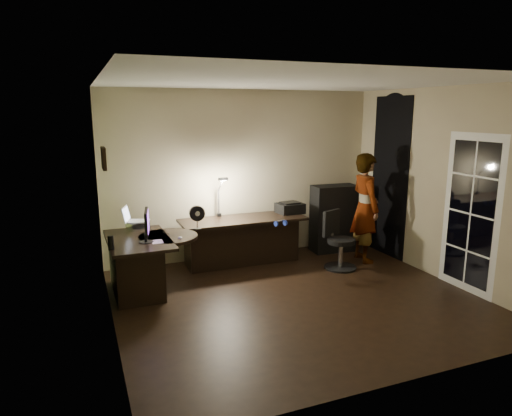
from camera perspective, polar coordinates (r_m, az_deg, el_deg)
name	(u,v)px	position (r m, az deg, el deg)	size (l,w,h in m)	color
floor	(297,299)	(6.01, 5.12, -11.29)	(4.50, 4.00, 0.01)	black
ceiling	(301,81)	(5.53, 5.67, 15.48)	(4.50, 4.00, 0.01)	silver
wall_back	(243,175)	(7.43, -1.64, 4.17)	(4.50, 0.01, 2.70)	tan
wall_front	(409,237)	(3.97, 18.58, -3.47)	(4.50, 0.01, 2.70)	tan
wall_left	(106,210)	(5.02, -18.22, -0.28)	(0.01, 4.00, 2.70)	tan
wall_right	(443,185)	(6.92, 22.30, 2.68)	(0.01, 4.00, 2.70)	tan
green_wall_overlay	(108,210)	(5.02, -18.05, -0.26)	(0.00, 4.00, 2.70)	#50622E
arched_doorway	(390,178)	(7.78, 16.36, 3.67)	(0.01, 0.90, 2.60)	black
french_door	(471,214)	(6.58, 25.26, -0.68)	(0.02, 0.92, 2.10)	white
framed_picture	(104,158)	(5.39, -18.51, 5.90)	(0.04, 0.30, 0.25)	black
desk_left	(140,265)	(6.27, -14.33, -6.96)	(0.78, 1.27, 0.74)	black
desk_right	(243,241)	(7.17, -1.60, -4.16)	(1.96, 0.68, 0.73)	black
cabinet	(334,218)	(7.91, 9.72, -1.28)	(0.76, 0.38, 1.14)	black
laptop_stand	(138,226)	(6.63, -14.54, -2.18)	(0.27, 0.22, 0.11)	silver
laptop	(137,214)	(6.59, -14.62, -0.70)	(0.33, 0.31, 0.23)	silver
monitor	(145,231)	(5.93, -13.65, -2.83)	(0.09, 0.46, 0.30)	black
mouse	(180,238)	(6.06, -9.48, -3.68)	(0.05, 0.08, 0.03)	silver
phone	(143,242)	(6.01, -13.96, -4.13)	(0.07, 0.13, 0.01)	black
pen	(166,233)	(6.34, -11.18, -3.14)	(0.01, 0.13, 0.01)	black
speaker	(111,243)	(5.76, -17.69, -4.17)	(0.07, 0.07, 0.18)	black
notepad	(157,242)	(5.96, -12.23, -4.16)	(0.14, 0.19, 0.01)	silver
desk_fan	(197,217)	(6.49, -7.38, -1.16)	(0.22, 0.12, 0.34)	black
headphones	(281,223)	(6.66, 3.11, -1.85)	(0.19, 0.08, 0.09)	navy
printer	(290,208)	(7.47, 4.27, 0.04)	(0.42, 0.32, 0.18)	black
desk_lamp	(219,195)	(7.16, -4.69, 1.63)	(0.17, 0.32, 0.70)	black
office_chair	(341,241)	(7.05, 10.61, -4.03)	(0.49, 0.49, 0.88)	black
person	(365,208)	(7.42, 13.49, 0.03)	(0.62, 0.41, 1.73)	#D8A88C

